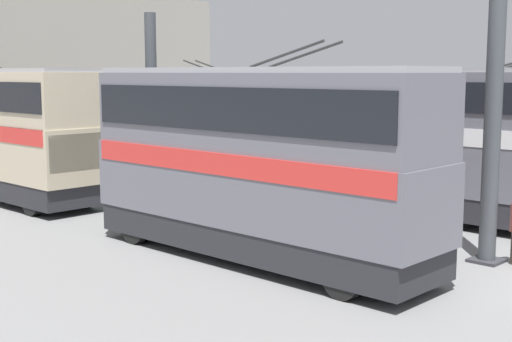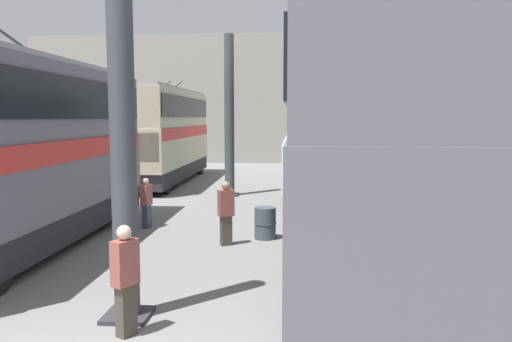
% 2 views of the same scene
% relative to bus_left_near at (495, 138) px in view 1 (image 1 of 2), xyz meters
% --- Properties ---
extents(support_column_near, '(0.80, 0.80, 7.19)m').
position_rel_bus_left_near_xyz_m(support_column_near, '(-1.80, 4.06, 0.59)').
color(support_column_near, '#42474C').
rests_on(support_column_near, ground_plane).
extents(support_column_far, '(0.80, 0.80, 7.19)m').
position_rel_bus_left_near_xyz_m(support_column_far, '(12.15, 4.06, 0.59)').
color(support_column_far, '#42474C').
rests_on(support_column_far, ground_plane).
extents(bus_left_near, '(9.85, 2.54, 5.68)m').
position_rel_bus_left_near_xyz_m(bus_left_near, '(0.00, 0.00, 0.00)').
color(bus_left_near, black).
rests_on(bus_left_near, ground_plane).
extents(bus_left_far, '(9.24, 2.54, 5.48)m').
position_rel_bus_left_near_xyz_m(bus_left_far, '(12.18, 0.00, -0.12)').
color(bus_left_far, black).
rests_on(bus_left_far, ground_plane).
extents(bus_right_mid, '(10.47, 2.54, 5.67)m').
position_rel_bus_left_near_xyz_m(bus_right_mid, '(2.72, 8.11, -0.02)').
color(bus_right_mid, black).
rests_on(bus_right_mid, ground_plane).
extents(person_by_right_row, '(0.45, 0.31, 1.61)m').
position_rel_bus_left_near_xyz_m(person_by_right_row, '(5.32, 5.85, -2.04)').
color(person_by_right_row, '#384251').
rests_on(person_by_right_row, ground_plane).
extents(person_aisle_midway, '(0.41, 0.48, 1.78)m').
position_rel_bus_left_near_xyz_m(person_aisle_midway, '(3.33, 3.01, -1.93)').
color(person_aisle_midway, '#473D33').
rests_on(person_aisle_midway, ground_plane).
extents(oil_drum, '(0.66, 0.66, 0.92)m').
position_rel_bus_left_near_xyz_m(oil_drum, '(4.18, 1.97, -2.42)').
color(oil_drum, '#424C56').
rests_on(oil_drum, ground_plane).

